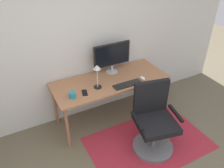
{
  "coord_description": "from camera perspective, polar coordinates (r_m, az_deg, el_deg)",
  "views": [
    {
      "loc": [
        -0.79,
        -0.78,
        2.5
      ],
      "look_at": [
        0.43,
        1.53,
        0.83
      ],
      "focal_mm": 36.65,
      "sensor_mm": 36.0,
      "label": 1
    }
  ],
  "objects": [
    {
      "name": "wall_back",
      "position": [
        3.31,
        -12.28,
        10.55
      ],
      "size": [
        6.0,
        0.1,
        2.6
      ],
      "primitive_type": "cube",
      "color": "silver",
      "rests_on": "ground"
    },
    {
      "name": "keyboard",
      "position": [
        3.28,
        3.9,
        -0.07
      ],
      "size": [
        0.43,
        0.13,
        0.02
      ],
      "primitive_type": "cube",
      "color": "black",
      "rests_on": "desk"
    },
    {
      "name": "monitor",
      "position": [
        3.47,
        -0.01,
        7.1
      ],
      "size": [
        0.59,
        0.18,
        0.47
      ],
      "color": "#B2B2B7",
      "rests_on": "desk"
    },
    {
      "name": "coffee_cup",
      "position": [
        3.03,
        -9.92,
        -2.72
      ],
      "size": [
        0.09,
        0.09,
        0.09
      ],
      "primitive_type": "cylinder",
      "color": "teal",
      "rests_on": "desk"
    },
    {
      "name": "cell_phone",
      "position": [
        3.12,
        -6.84,
        -2.16
      ],
      "size": [
        0.1,
        0.15,
        0.01
      ],
      "primitive_type": "cube",
      "rotation": [
        0.0,
        0.0,
        -0.25
      ],
      "color": "black",
      "rests_on": "desk"
    },
    {
      "name": "desk_lamp",
      "position": [
        3.09,
        -3.74,
        3.03
      ],
      "size": [
        0.11,
        0.11,
        0.36
      ],
      "color": "black",
      "rests_on": "desk"
    },
    {
      "name": "computer_mouse",
      "position": [
        3.43,
        7.64,
        1.48
      ],
      "size": [
        0.06,
        0.1,
        0.03
      ],
      "primitive_type": "ellipsoid",
      "color": "white",
      "rests_on": "desk"
    },
    {
      "name": "desk",
      "position": [
        3.42,
        -0.48,
        0.12
      ],
      "size": [
        1.71,
        0.7,
        0.73
      ],
      "color": "#A26A47",
      "rests_on": "ground"
    },
    {
      "name": "office_chair",
      "position": [
        3.16,
        10.33,
        -9.79
      ],
      "size": [
        0.64,
        0.59,
        0.98
      ],
      "rotation": [
        0.0,
        0.0,
        -0.21
      ],
      "color": "slate",
      "rests_on": "ground"
    },
    {
      "name": "area_rug",
      "position": [
        3.46,
        9.07,
        -14.28
      ],
      "size": [
        1.7,
        1.09,
        0.01
      ],
      "primitive_type": "cube",
      "color": "#A12432",
      "rests_on": "ground"
    }
  ]
}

